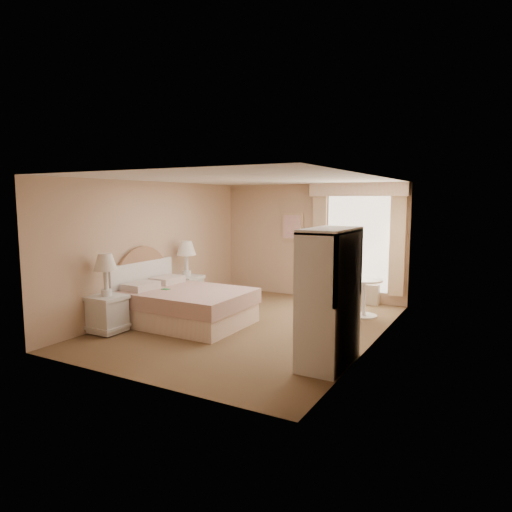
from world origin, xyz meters
The scene contains 9 objects.
room centered at (0.00, 0.00, 1.25)m, with size 4.21×5.51×2.51m.
window centered at (1.05, 2.65, 1.34)m, with size 2.05×0.22×2.51m.
framed_art centered at (-0.45, 2.71, 1.55)m, with size 0.52×0.04×0.62m.
bed centered at (-1.12, -0.40, 0.34)m, with size 2.09×1.60×1.41m.
nightstand_near centered at (-1.84, -1.47, 0.48)m, with size 0.53×0.53×1.28m.
nightstand_far centered at (-1.84, 0.64, 0.50)m, with size 0.54×0.54×1.31m.
round_table centered at (1.53, 1.58, 0.47)m, with size 0.67×0.67×0.71m.
cafe_chair centered at (1.38, 1.13, 0.49)m, with size 0.53×0.53×0.85m.
armoire centered at (1.81, -1.09, 0.75)m, with size 0.54×1.08×1.80m.
Camera 1 is at (3.78, -6.64, 2.17)m, focal length 32.00 mm.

